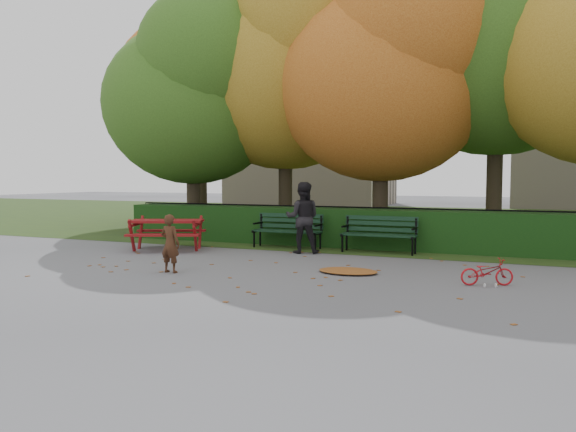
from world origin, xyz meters
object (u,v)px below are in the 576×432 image
at_px(bench_left, 288,228).
at_px(bench_right, 379,231).
at_px(tree_a, 197,91).
at_px(child, 170,243).
at_px(adult, 303,218).
at_px(tree_b, 293,62).
at_px(picnic_table, 167,227).
at_px(tree_f, 205,76).
at_px(tree_c, 391,68).
at_px(tree_d, 513,25).
at_px(bicycle, 487,272).

bearing_deg(bench_left, bench_right, 0.00).
xyz_separation_m(tree_a, child, (3.28, -6.25, -3.96)).
bearing_deg(adult, tree_a, -46.52).
bearing_deg(tree_b, tree_a, -156.95).
height_order(tree_b, picnic_table, tree_b).
height_order(tree_f, child, tree_f).
bearing_deg(bench_left, tree_c, 46.64).
bearing_deg(adult, bench_right, -170.91).
xyz_separation_m(tree_b, bench_right, (3.54, -3.04, -4.88)).
relative_size(tree_d, picnic_table, 4.36).
height_order(tree_c, tree_d, tree_d).
bearing_deg(bicycle, picnic_table, 55.29).
distance_m(tree_f, bench_right, 11.19).
bearing_deg(bicycle, adult, 37.81).
height_order(picnic_table, adult, adult).
bearing_deg(tree_b, bench_left, -69.42).
relative_size(bench_right, picnic_table, 0.82).
bearing_deg(picnic_table, bench_left, 7.23).
height_order(tree_a, bench_left, tree_a).
height_order(tree_a, bicycle, tree_a).
distance_m(tree_b, bench_left, 5.87).
bearing_deg(tree_d, tree_a, -169.67).
distance_m(tree_c, adult, 5.21).
xyz_separation_m(tree_d, bench_left, (-5.18, -3.53, -5.46)).
bearing_deg(child, tree_b, -83.55).
height_order(tree_f, bench_left, tree_f).
bearing_deg(tree_f, tree_a, -62.02).
distance_m(picnic_table, bicycle, 7.92).
distance_m(child, adult, 3.82).
bearing_deg(bicycle, tree_f, 29.01).
height_order(tree_f, bench_right, tree_f).
bearing_deg(tree_f, child, -62.19).
height_order(bench_right, bicycle, bench_right).
bearing_deg(tree_d, bench_left, -145.74).
bearing_deg(bench_right, tree_a, 163.39).
height_order(tree_b, child, tree_b).
distance_m(tree_f, child, 12.32).
height_order(bench_right, picnic_table, bench_right).
xyz_separation_m(tree_b, adult, (1.86, -3.85, -4.55)).
bearing_deg(adult, child, 53.34).
bearing_deg(bench_left, child, -97.90).
xyz_separation_m(tree_d, adult, (-4.46, -4.33, -5.12)).
relative_size(tree_f, picnic_table, 4.18).
relative_size(tree_c, bench_left, 4.44).
bearing_deg(tree_f, tree_d, -10.33).
height_order(tree_c, bench_right, tree_c).
distance_m(tree_b, tree_c, 3.42).
height_order(tree_c, bench_left, tree_c).
bearing_deg(picnic_table, bicycle, -36.76).
relative_size(tree_a, bench_left, 4.16).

